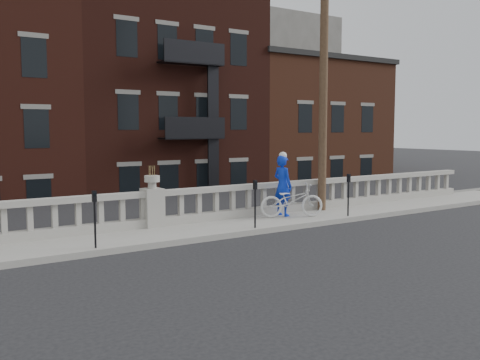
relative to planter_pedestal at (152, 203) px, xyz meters
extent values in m
plane|color=black|center=(0.00, -3.95, -0.83)|extent=(120.00, 120.00, 0.00)
cube|color=gray|center=(0.00, -0.95, -0.76)|extent=(32.00, 2.20, 0.15)
cube|color=gray|center=(0.00, 0.00, -0.56)|extent=(28.00, 0.34, 0.25)
cube|color=gray|center=(0.00, 0.00, 0.27)|extent=(28.00, 0.34, 0.16)
cube|color=gray|center=(0.00, 0.00, -0.13)|extent=(0.55, 0.55, 1.10)
cylinder|color=gray|center=(0.00, 0.00, 0.52)|extent=(0.24, 0.24, 0.20)
cylinder|color=gray|center=(0.00, 0.00, 0.70)|extent=(0.44, 0.44, 0.18)
cube|color=#605E59|center=(0.00, 0.35, -3.26)|extent=(36.00, 0.50, 5.15)
cube|color=black|center=(0.00, 22.00, -6.08)|extent=(80.00, 44.00, 0.50)
cube|color=#595651|center=(-2.00, 4.50, -3.83)|extent=(16.00, 7.00, 4.00)
cube|color=#595651|center=(22.00, 29.00, 3.17)|extent=(14.00, 14.00, 18.00)
cube|color=#35140E|center=(6.00, 16.00, 1.92)|extent=(10.00, 14.00, 15.50)
cube|color=#572A1A|center=(16.00, 16.00, 0.17)|extent=(10.00, 14.00, 12.00)
cube|color=black|center=(16.00, 16.00, 6.32)|extent=(10.30, 14.30, 0.30)
cylinder|color=#422D1E|center=(6.20, -0.35, 4.32)|extent=(0.28, 0.28, 10.00)
cylinder|color=black|center=(-2.29, -1.80, -0.13)|extent=(0.05, 0.05, 1.10)
cube|color=black|center=(-2.29, -1.80, 0.55)|extent=(0.10, 0.08, 0.26)
cube|color=black|center=(-2.29, -1.85, 0.59)|extent=(0.06, 0.01, 0.08)
cylinder|color=black|center=(2.33, -1.80, -0.13)|extent=(0.05, 0.05, 1.10)
cube|color=black|center=(2.33, -1.80, 0.55)|extent=(0.10, 0.08, 0.26)
cube|color=black|center=(2.33, -1.85, 0.59)|extent=(0.06, 0.01, 0.08)
cylinder|color=black|center=(6.01, -1.80, -0.13)|extent=(0.05, 0.05, 1.10)
cube|color=black|center=(6.01, -1.80, 0.55)|extent=(0.10, 0.08, 0.26)
cube|color=black|center=(6.01, -1.85, 0.59)|extent=(0.06, 0.01, 0.08)
imported|color=silver|center=(4.39, -0.92, -0.15)|extent=(2.14, 1.47, 1.07)
imported|color=#0C28B6|center=(4.30, -0.56, 0.30)|extent=(0.56, 0.77, 1.96)
camera|label=1|loc=(-6.37, -13.96, 2.12)|focal=40.00mm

